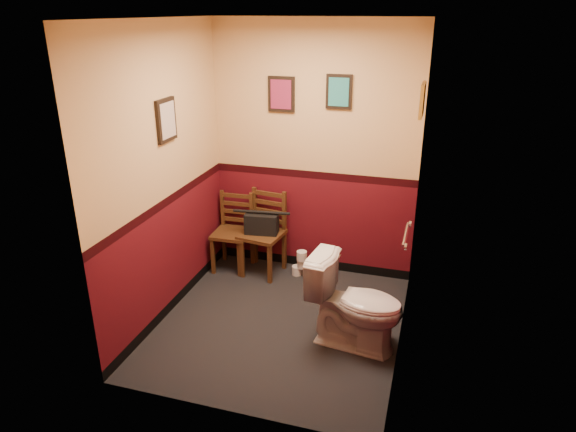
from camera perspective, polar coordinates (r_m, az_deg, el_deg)
name	(u,v)px	position (r m, az deg, el deg)	size (l,w,h in m)	color
floor	(280,323)	(4.96, -0.85, -11.82)	(2.20, 2.40, 0.00)	black
ceiling	(278,18)	(4.12, -1.07, 21.14)	(2.20, 2.40, 0.00)	silver
wall_back	(314,153)	(5.46, 2.88, 7.00)	(2.20, 2.70, 0.00)	#530D16
wall_front	(223,247)	(3.32, -7.21, -3.40)	(2.20, 2.70, 0.00)	#530D16
wall_left	(164,177)	(4.79, -13.63, 4.23)	(2.40, 2.70, 0.00)	#530D16
wall_right	(412,201)	(4.18, 13.61, 1.60)	(2.40, 2.70, 0.00)	#530D16
grab_bar	(406,235)	(4.56, 13.00, -2.03)	(0.05, 0.56, 0.06)	silver
framed_print_back_a	(281,94)	(5.41, -0.75, 13.38)	(0.28, 0.04, 0.36)	black
framed_print_back_b	(339,92)	(5.26, 5.68, 13.57)	(0.26, 0.04, 0.34)	black
framed_print_left	(166,120)	(4.74, -13.35, 10.33)	(0.04, 0.30, 0.38)	black
framed_print_right	(422,100)	(4.59, 14.67, 12.38)	(0.04, 0.34, 0.28)	olive
toilet	(356,304)	(4.51, 7.55, -9.71)	(0.46, 0.83, 0.81)	white
toilet_brush	(385,333)	(4.80, 10.71, -12.61)	(0.12, 0.12, 0.42)	silver
chair_left	(233,232)	(5.80, -6.08, -1.77)	(0.42, 0.42, 0.87)	#503018
chair_right	(264,233)	(5.68, -2.73, -1.90)	(0.49, 0.49, 0.92)	#503018
handbag	(262,223)	(5.59, -2.95, -0.82)	(0.38, 0.22, 0.26)	black
tp_stack	(302,265)	(5.71, 1.58, -5.50)	(0.24, 0.14, 0.31)	silver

